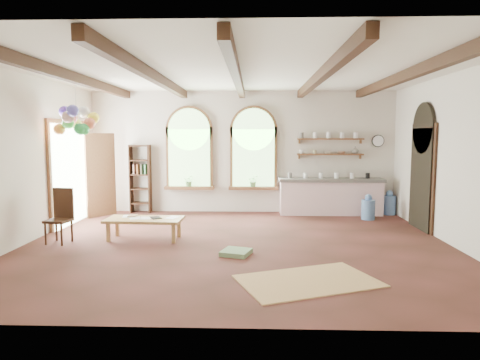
{
  "coord_description": "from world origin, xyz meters",
  "views": [
    {
      "loc": [
        0.31,
        -7.86,
        2.05
      ],
      "look_at": [
        0.04,
        0.6,
        1.16
      ],
      "focal_mm": 32.0,
      "sensor_mm": 36.0,
      "label": 1
    }
  ],
  "objects_px": {
    "coffee_table": "(144,221)",
    "side_chair": "(59,227)",
    "balloon_cluster": "(76,121)",
    "kitchen_counter": "(330,196)"
  },
  "relations": [
    {
      "from": "coffee_table",
      "to": "side_chair",
      "type": "relative_size",
      "value": 1.45
    },
    {
      "from": "coffee_table",
      "to": "side_chair",
      "type": "distance_m",
      "value": 1.59
    },
    {
      "from": "side_chair",
      "to": "balloon_cluster",
      "type": "height_order",
      "value": "balloon_cluster"
    },
    {
      "from": "coffee_table",
      "to": "balloon_cluster",
      "type": "bearing_deg",
      "value": 159.73
    },
    {
      "from": "kitchen_counter",
      "to": "side_chair",
      "type": "height_order",
      "value": "side_chair"
    },
    {
      "from": "kitchen_counter",
      "to": "balloon_cluster",
      "type": "relative_size",
      "value": 2.33
    },
    {
      "from": "kitchen_counter",
      "to": "coffee_table",
      "type": "bearing_deg",
      "value": -145.43
    },
    {
      "from": "kitchen_counter",
      "to": "balloon_cluster",
      "type": "distance_m",
      "value": 6.37
    },
    {
      "from": "kitchen_counter",
      "to": "balloon_cluster",
      "type": "bearing_deg",
      "value": -157.87
    },
    {
      "from": "kitchen_counter",
      "to": "coffee_table",
      "type": "distance_m",
      "value": 5.03
    }
  ]
}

